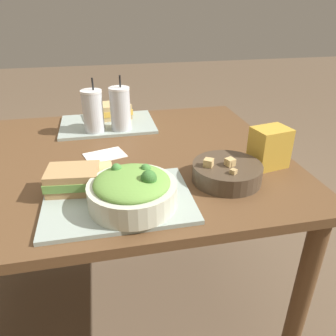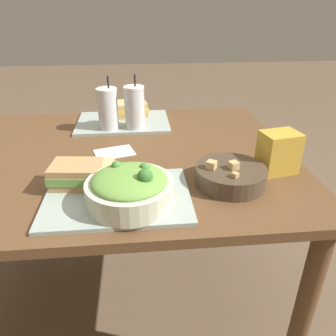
{
  "view_description": "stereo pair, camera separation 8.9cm",
  "coord_description": "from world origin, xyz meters",
  "views": [
    {
      "loc": [
        0.02,
        -1.06,
        1.22
      ],
      "look_at": [
        0.18,
        -0.29,
        0.81
      ],
      "focal_mm": 35.0,
      "sensor_mm": 36.0,
      "label": 1
    },
    {
      "loc": [
        0.11,
        -1.07,
        1.22
      ],
      "look_at": [
        0.18,
        -0.29,
        0.81
      ],
      "focal_mm": 35.0,
      "sensor_mm": 36.0,
      "label": 2
    }
  ],
  "objects": [
    {
      "name": "sandwich_near",
      "position": [
        -0.07,
        -0.23,
        0.78
      ],
      "size": [
        0.16,
        0.12,
        0.06
      ],
      "rotation": [
        0.0,
        0.0,
        -0.11
      ],
      "color": "tan",
      "rests_on": "tray_near"
    },
    {
      "name": "soup_bowl",
      "position": [
        0.37,
        -0.25,
        0.76
      ],
      "size": [
        0.21,
        0.21,
        0.08
      ],
      "color": "#473828",
      "rests_on": "dining_table"
    },
    {
      "name": "dining_table",
      "position": [
        0.0,
        0.0,
        0.64
      ],
      "size": [
        1.3,
        0.97,
        0.73
      ],
      "color": "brown",
      "rests_on": "ground_plane"
    },
    {
      "name": "ground_plane",
      "position": [
        0.0,
        0.0,
        0.0
      ],
      "size": [
        12.0,
        12.0,
        0.0
      ],
      "primitive_type": "plane",
      "color": "brown"
    },
    {
      "name": "drink_cup_dark",
      "position": [
        -0.01,
        0.23,
        0.82
      ],
      "size": [
        0.08,
        0.08,
        0.21
      ],
      "color": "silver",
      "rests_on": "tray_far"
    },
    {
      "name": "napkin_folded",
      "position": [
        0.02,
        0.01,
        0.73
      ],
      "size": [
        0.16,
        0.13,
        0.0
      ],
      "color": "white",
      "rests_on": "dining_table"
    },
    {
      "name": "drink_cup_red",
      "position": [
        0.1,
        0.23,
        0.82
      ],
      "size": [
        0.08,
        0.08,
        0.22
      ],
      "color": "silver",
      "rests_on": "tray_far"
    },
    {
      "name": "sandwich_far",
      "position": [
        0.08,
        0.38,
        0.78
      ],
      "size": [
        0.17,
        0.13,
        0.06
      ],
      "rotation": [
        0.0,
        0.0,
        0.15
      ],
      "color": "tan",
      "rests_on": "tray_far"
    },
    {
      "name": "baguette_far",
      "position": [
        0.05,
        0.42,
        0.77
      ],
      "size": [
        0.08,
        0.06,
        0.06
      ],
      "rotation": [
        0.0,
        0.0,
        1.57
      ],
      "color": "tan",
      "rests_on": "tray_far"
    },
    {
      "name": "baguette_near",
      "position": [
        -0.01,
        -0.19,
        0.77
      ],
      "size": [
        0.11,
        0.07,
        0.06
      ],
      "rotation": [
        0.0,
        0.0,
        1.66
      ],
      "color": "tan",
      "rests_on": "tray_near"
    },
    {
      "name": "tray_near",
      "position": [
        0.04,
        -0.3,
        0.74
      ],
      "size": [
        0.4,
        0.29,
        0.01
      ],
      "color": "#99A89E",
      "rests_on": "dining_table"
    },
    {
      "name": "chip_bag",
      "position": [
        0.54,
        -0.18,
        0.8
      ],
      "size": [
        0.13,
        0.11,
        0.13
      ],
      "rotation": [
        0.0,
        0.0,
        0.19
      ],
      "color": "gold",
      "rests_on": "dining_table"
    },
    {
      "name": "salad_bowl",
      "position": [
        0.08,
        -0.34,
        0.79
      ],
      "size": [
        0.23,
        0.23,
        0.11
      ],
      "color": "beige",
      "rests_on": "tray_near"
    },
    {
      "name": "tray_far",
      "position": [
        0.04,
        0.32,
        0.74
      ],
      "size": [
        0.4,
        0.29,
        0.01
      ],
      "color": "#99A89E",
      "rests_on": "dining_table"
    }
  ]
}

